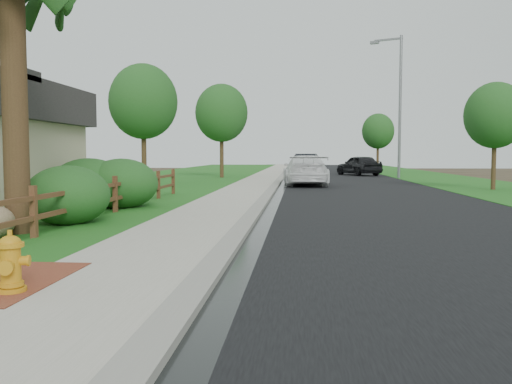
# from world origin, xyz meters

# --- Properties ---
(ground) EXTENTS (120.00, 120.00, 0.00)m
(ground) POSITION_xyz_m (0.00, 0.00, 0.00)
(ground) COLOR #332A1C
(road) EXTENTS (8.00, 90.00, 0.02)m
(road) POSITION_xyz_m (4.60, 35.00, 0.01)
(road) COLOR black
(road) RESTS_ON ground
(curb) EXTENTS (0.40, 90.00, 0.12)m
(curb) POSITION_xyz_m (0.40, 35.00, 0.06)
(curb) COLOR gray
(curb) RESTS_ON ground
(wet_gutter) EXTENTS (0.50, 90.00, 0.00)m
(wet_gutter) POSITION_xyz_m (0.75, 35.00, 0.02)
(wet_gutter) COLOR black
(wet_gutter) RESTS_ON road
(sidewalk) EXTENTS (2.20, 90.00, 0.10)m
(sidewalk) POSITION_xyz_m (-0.90, 35.00, 0.05)
(sidewalk) COLOR #A39F8E
(sidewalk) RESTS_ON ground
(grass_strip) EXTENTS (1.60, 90.00, 0.06)m
(grass_strip) POSITION_xyz_m (-2.80, 35.00, 0.03)
(grass_strip) COLOR #1D5E1A
(grass_strip) RESTS_ON ground
(lawn_near) EXTENTS (9.00, 90.00, 0.04)m
(lawn_near) POSITION_xyz_m (-8.00, 35.00, 0.02)
(lawn_near) COLOR #1D5E1A
(lawn_near) RESTS_ON ground
(verge_far) EXTENTS (6.00, 90.00, 0.04)m
(verge_far) POSITION_xyz_m (11.50, 35.00, 0.02)
(verge_far) COLOR #1D5E1A
(verge_far) RESTS_ON ground
(ranch_fence) EXTENTS (0.12, 16.92, 1.10)m
(ranch_fence) POSITION_xyz_m (-3.60, 6.40, 0.62)
(ranch_fence) COLOR #462717
(ranch_fence) RESTS_ON ground
(fire_hydrant) EXTENTS (0.49, 0.39, 0.74)m
(fire_hydrant) POSITION_xyz_m (-1.70, -1.52, 0.44)
(fire_hydrant) COLOR orange
(fire_hydrant) RESTS_ON sidewalk
(white_suv) EXTENTS (2.60, 5.75, 1.63)m
(white_suv) POSITION_xyz_m (2.00, 22.30, 0.84)
(white_suv) COLOR white
(white_suv) RESTS_ON road
(dark_car_mid) EXTENTS (3.67, 5.13, 1.62)m
(dark_car_mid) POSITION_xyz_m (6.49, 36.76, 0.83)
(dark_car_mid) COLOR black
(dark_car_mid) RESTS_ON road
(dark_car_far) EXTENTS (2.73, 5.54, 1.75)m
(dark_car_far) POSITION_xyz_m (2.23, 41.55, 0.89)
(dark_car_far) COLOR black
(dark_car_far) RESTS_ON road
(streetlight) EXTENTS (2.18, 1.10, 9.98)m
(streetlight) POSITION_xyz_m (8.53, 31.44, 5.65)
(streetlight) COLOR slate
(streetlight) RESTS_ON ground
(shrub_b) EXTENTS (2.72, 2.72, 1.59)m
(shrub_b) POSITION_xyz_m (-3.90, 9.08, 0.79)
(shrub_b) COLOR #214F1C
(shrub_b) RESTS_ON ground
(shrub_c) EXTENTS (2.31, 2.31, 1.45)m
(shrub_c) POSITION_xyz_m (-3.90, 5.09, 0.73)
(shrub_c) COLOR #214F1C
(shrub_c) RESTS_ON ground
(shrub_d) EXTENTS (3.09, 3.09, 1.60)m
(shrub_d) POSITION_xyz_m (-4.92, 8.99, 0.80)
(shrub_d) COLOR #214F1C
(shrub_d) RESTS_ON ground
(tree_near_left) EXTENTS (3.80, 3.80, 6.74)m
(tree_near_left) POSITION_xyz_m (-7.00, 22.24, 4.63)
(tree_near_left) COLOR #3B2718
(tree_near_left) RESTS_ON ground
(tree_near_right) EXTENTS (2.84, 2.84, 5.12)m
(tree_near_right) POSITION_xyz_m (10.89, 19.01, 3.54)
(tree_near_right) COLOR #3B2718
(tree_near_right) RESTS_ON ground
(tree_mid_left) EXTENTS (3.77, 3.77, 6.75)m
(tree_mid_left) POSITION_xyz_m (-3.90, 31.24, 4.66)
(tree_mid_left) COLOR #3B2718
(tree_mid_left) RESTS_ON ground
(tree_far_right) EXTENTS (2.99, 2.99, 5.52)m
(tree_far_right) POSITION_xyz_m (9.00, 43.95, 3.86)
(tree_far_right) COLOR #3B2718
(tree_far_right) RESTS_ON ground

